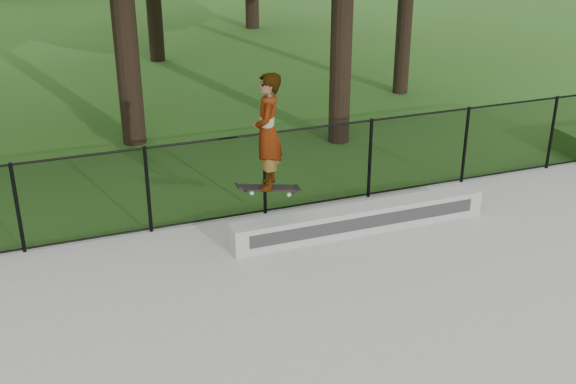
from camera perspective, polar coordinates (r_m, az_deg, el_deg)
name	(u,v)px	position (r m, az deg, el deg)	size (l,w,h in m)	color
grind_ledge	(361,219)	(11.97, 5.75, -2.12)	(4.42, 0.40, 0.44)	#B8B8B3
skater_airborne	(268,134)	(10.73, -1.62, 4.64)	(0.83, 0.76, 1.93)	black
chainlink_fence	(265,173)	(12.32, -1.85, 1.48)	(16.06, 0.06, 1.50)	black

